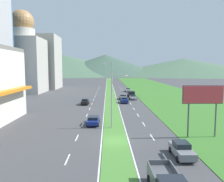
{
  "coord_description": "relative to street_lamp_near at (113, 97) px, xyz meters",
  "views": [
    {
      "loc": [
        -0.94,
        -27.94,
        9.36
      ],
      "look_at": [
        0.13,
        27.31,
        3.69
      ],
      "focal_mm": 35.97,
      "sensor_mm": 36.0,
      "label": 1
    }
  ],
  "objects": [
    {
      "name": "ground_plane",
      "position": [
        0.05,
        -6.41,
        -4.91
      ],
      "size": [
        600.0,
        600.0,
        0.0
      ],
      "primitive_type": "plane",
      "color": "#424244"
    },
    {
      "name": "grass_median",
      "position": [
        0.05,
        53.59,
        -4.88
      ],
      "size": [
        3.2,
        240.0,
        0.06
      ],
      "primitive_type": "cube",
      "color": "#477F33",
      "rests_on": "ground_plane"
    },
    {
      "name": "grass_verge_right",
      "position": [
        20.65,
        53.59,
        -4.88
      ],
      "size": [
        24.0,
        240.0,
        0.06
      ],
      "primitive_type": "cube",
      "color": "#387028",
      "rests_on": "ground_plane"
    },
    {
      "name": "lane_dash_left_2",
      "position": [
        -5.05,
        -12.04,
        -4.9
      ],
      "size": [
        0.16,
        2.8,
        0.01
      ],
      "primitive_type": "cube",
      "color": "silver",
      "rests_on": "ground_plane"
    },
    {
      "name": "lane_dash_left_3",
      "position": [
        -5.05,
        -4.85,
        -4.9
      ],
      "size": [
        0.16,
        2.8,
        0.01
      ],
      "primitive_type": "cube",
      "color": "silver",
      "rests_on": "ground_plane"
    },
    {
      "name": "lane_dash_left_4",
      "position": [
        -5.05,
        2.33,
        -4.9
      ],
      "size": [
        0.16,
        2.8,
        0.01
      ],
      "primitive_type": "cube",
      "color": "silver",
      "rests_on": "ground_plane"
    },
    {
      "name": "lane_dash_left_5",
      "position": [
        -5.05,
        9.52,
        -4.9
      ],
      "size": [
        0.16,
        2.8,
        0.01
      ],
      "primitive_type": "cube",
      "color": "silver",
      "rests_on": "ground_plane"
    },
    {
      "name": "lane_dash_left_6",
      "position": [
        -5.05,
        16.7,
        -4.9
      ],
      "size": [
        0.16,
        2.8,
        0.01
      ],
      "primitive_type": "cube",
      "color": "silver",
      "rests_on": "ground_plane"
    },
    {
      "name": "lane_dash_left_7",
      "position": [
        -5.05,
        23.88,
        -4.9
      ],
      "size": [
        0.16,
        2.8,
        0.01
      ],
      "primitive_type": "cube",
      "color": "silver",
      "rests_on": "ground_plane"
    },
    {
      "name": "lane_dash_left_8",
      "position": [
        -5.05,
        31.07,
        -4.9
      ],
      "size": [
        0.16,
        2.8,
        0.01
      ],
      "primitive_type": "cube",
      "color": "silver",
      "rests_on": "ground_plane"
    },
    {
      "name": "lane_dash_left_9",
      "position": [
        -5.05,
        38.25,
        -4.9
      ],
      "size": [
        0.16,
        2.8,
        0.01
      ],
      "primitive_type": "cube",
      "color": "silver",
      "rests_on": "ground_plane"
    },
    {
      "name": "lane_dash_left_10",
      "position": [
        -5.05,
        45.44,
        -4.9
      ],
      "size": [
        0.16,
        2.8,
        0.01
      ],
      "primitive_type": "cube",
      "color": "silver",
      "rests_on": "ground_plane"
    },
    {
      "name": "lane_dash_left_11",
      "position": [
        -5.05,
        52.62,
        -4.9
      ],
      "size": [
        0.16,
        2.8,
        0.01
      ],
      "primitive_type": "cube",
      "color": "silver",
      "rests_on": "ground_plane"
    },
    {
      "name": "lane_dash_left_12",
      "position": [
        -5.05,
        59.81,
        -4.9
      ],
      "size": [
        0.16,
        2.8,
        0.01
      ],
      "primitive_type": "cube",
      "color": "silver",
      "rests_on": "ground_plane"
    },
    {
      "name": "lane_dash_left_13",
      "position": [
        -5.05,
        66.99,
        -4.9
      ],
      "size": [
        0.16,
        2.8,
        0.01
      ],
      "primitive_type": "cube",
      "color": "silver",
      "rests_on": "ground_plane"
    },
    {
      "name": "lane_dash_left_14",
      "position": [
        -5.05,
        74.18,
        -4.9
      ],
      "size": [
        0.16,
        2.8,
        0.01
      ],
      "primitive_type": "cube",
      "color": "silver",
      "rests_on": "ground_plane"
    },
    {
      "name": "lane_dash_left_15",
      "position": [
        -5.05,
        81.36,
        -4.9
      ],
      "size": [
        0.16,
        2.8,
        0.01
      ],
      "primitive_type": "cube",
      "color": "silver",
      "rests_on": "ground_plane"
    },
    {
      "name": "lane_dash_right_2",
      "position": [
        5.15,
        -12.04,
        -4.9
      ],
      "size": [
        0.16,
        2.8,
        0.01
      ],
      "primitive_type": "cube",
      "color": "silver",
      "rests_on": "ground_plane"
    },
    {
      "name": "lane_dash_right_3",
      "position": [
        5.15,
        -4.85,
        -4.9
      ],
      "size": [
        0.16,
        2.8,
        0.01
      ],
      "primitive_type": "cube",
      "color": "silver",
      "rests_on": "ground_plane"
    },
    {
      "name": "lane_dash_right_4",
      "position": [
        5.15,
        2.33,
        -4.9
      ],
      "size": [
        0.16,
        2.8,
        0.01
      ],
      "primitive_type": "cube",
      "color": "silver",
      "rests_on": "ground_plane"
    },
    {
      "name": "lane_dash_right_5",
      "position": [
        5.15,
        9.52,
        -4.9
      ],
      "size": [
        0.16,
        2.8,
        0.01
      ],
      "primitive_type": "cube",
      "color": "silver",
      "rests_on": "ground_plane"
    },
    {
      "name": "lane_dash_right_6",
      "position": [
        5.15,
        16.7,
        -4.9
      ],
      "size": [
        0.16,
        2.8,
        0.01
      ],
      "primitive_type": "cube",
      "color": "silver",
      "rests_on": "ground_plane"
    },
    {
      "name": "lane_dash_right_7",
      "position": [
        5.15,
        23.88,
        -4.9
      ],
      "size": [
        0.16,
        2.8,
        0.01
      ],
      "primitive_type": "cube",
      "color": "silver",
      "rests_on": "ground_plane"
    },
    {
      "name": "lane_dash_right_8",
      "position": [
        5.15,
        31.07,
        -4.9
      ],
      "size": [
        0.16,
        2.8,
        0.01
      ],
      "primitive_type": "cube",
      "color": "silver",
      "rests_on": "ground_plane"
    },
    {
      "name": "lane_dash_right_9",
      "position": [
        5.15,
        38.25,
        -4.9
      ],
      "size": [
        0.16,
        2.8,
        0.01
      ],
      "primitive_type": "cube",
      "color": "silver",
      "rests_on": "ground_plane"
    },
    {
      "name": "lane_dash_right_10",
      "position": [
        5.15,
        45.44,
        -4.9
      ],
      "size": [
        0.16,
        2.8,
        0.01
      ],
      "primitive_type": "cube",
      "color": "silver",
      "rests_on": "ground_plane"
    },
    {
      "name": "lane_dash_right_11",
      "position": [
        5.15,
        52.62,
        -4.9
      ],
      "size": [
        0.16,
        2.8,
        0.01
      ],
      "primitive_type": "cube",
      "color": "silver",
      "rests_on": "ground_plane"
    },
    {
      "name": "lane_dash_right_12",
      "position": [
        5.15,
        59.81,
        -4.9
      ],
      "size": [
        0.16,
        2.8,
        0.01
      ],
      "primitive_type": "cube",
      "color": "silver",
      "rests_on": "ground_plane"
    },
    {
      "name": "lane_dash_right_13",
      "position": [
        5.15,
        66.99,
        -4.9
      ],
      "size": [
        0.16,
        2.8,
        0.01
      ],
      "primitive_type": "cube",
      "color": "silver",
      "rests_on": "ground_plane"
    },
    {
      "name": "lane_dash_right_14",
      "position": [
        5.15,
        74.18,
        -4.9
      ],
      "size": [
        0.16,
        2.8,
        0.01
      ],
      "primitive_type": "cube",
      "color": "silver",
      "rests_on": "ground_plane"
    },
    {
      "name": "lane_dash_right_15",
      "position": [
        5.15,
        81.36,
        -4.9
      ],
      "size": [
        0.16,
        2.8,
        0.01
      ],
      "primitive_type": "cube",
      "color": "silver",
      "rests_on": "ground_plane"
    },
    {
      "name": "edge_line_median_left",
      "position": [
        -1.7,
        53.59,
        -4.9
      ],
      "size": [
        0.16,
        240.0,
        0.01
      ],
      "primitive_type": "cube",
      "color": "silver",
      "rests_on": "ground_plane"
    },
    {
      "name": "edge_line_median_right",
      "position": [
        1.8,
        53.59,
        -4.9
      ],
      "size": [
        0.16,
        240.0,
        0.01
      ],
      "primitive_type": "cube",
      "color": "silver",
      "rests_on": "ground_plane"
    },
    {
      "name": "domed_building",
      "position": [
        -32.6,
        51.49,
        7.94
      ],
      "size": [
        14.48,
        14.48,
        30.76
      ],
      "color": "#B7B2A8",
      "rests_on": "ground_plane"
    },
    {
      "name": "midrise_colored",
      "position": [
        -31.39,
        69.61,
        7.02
      ],
      "size": [
        15.99,
        15.99,
        23.86
      ],
      "primitive_type": "cube",
      "color": "#B7B2A8",
      "rests_on": "ground_plane"
    },
    {
      "name": "hill_far_left",
      "position": [
        -62.35,
        280.07,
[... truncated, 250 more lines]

